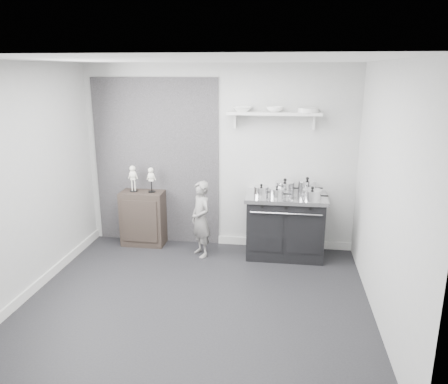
{
  "coord_description": "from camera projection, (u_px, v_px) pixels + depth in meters",
  "views": [
    {
      "loc": [
        0.95,
        -4.47,
        2.6
      ],
      "look_at": [
        0.2,
        0.95,
        1.07
      ],
      "focal_mm": 35.0,
      "sensor_mm": 36.0,
      "label": 1
    }
  ],
  "objects": [
    {
      "name": "ground",
      "position": [
        196.0,
        301.0,
        5.09
      ],
      "size": [
        4.0,
        4.0,
        0.0
      ],
      "primitive_type": "plane",
      "color": "black",
      "rests_on": "ground"
    },
    {
      "name": "room_shell",
      "position": [
        188.0,
        160.0,
        4.8
      ],
      "size": [
        4.02,
        3.62,
        2.71
      ],
      "color": "#AEAEAB",
      "rests_on": "ground"
    },
    {
      "name": "wall_shelf",
      "position": [
        274.0,
        114.0,
        6.04
      ],
      "size": [
        1.3,
        0.26,
        0.24
      ],
      "color": "silver",
      "rests_on": "room_shell"
    },
    {
      "name": "stove",
      "position": [
        285.0,
        225.0,
        6.24
      ],
      "size": [
        1.13,
        0.7,
        0.91
      ],
      "color": "black",
      "rests_on": "ground"
    },
    {
      "name": "side_cabinet",
      "position": [
        144.0,
        218.0,
        6.67
      ],
      "size": [
        0.64,
        0.38,
        0.84
      ],
      "primitive_type": "cube",
      "color": "black",
      "rests_on": "ground"
    },
    {
      "name": "child",
      "position": [
        201.0,
        219.0,
        6.21
      ],
      "size": [
        0.46,
        0.48,
        1.1
      ],
      "primitive_type": "imported",
      "rotation": [
        0.0,
        0.0,
        -0.9
      ],
      "color": "slate",
      "rests_on": "ground"
    },
    {
      "name": "pot_front_left",
      "position": [
        261.0,
        191.0,
        6.05
      ],
      "size": [
        0.3,
        0.21,
        0.18
      ],
      "color": "silver",
      "rests_on": "stove"
    },
    {
      "name": "pot_back_left",
      "position": [
        285.0,
        187.0,
        6.21
      ],
      "size": [
        0.36,
        0.28,
        0.22
      ],
      "color": "silver",
      "rests_on": "stove"
    },
    {
      "name": "pot_back_right",
      "position": [
        307.0,
        187.0,
        6.15
      ],
      "size": [
        0.35,
        0.26,
        0.25
      ],
      "color": "silver",
      "rests_on": "stove"
    },
    {
      "name": "pot_front_right",
      "position": [
        312.0,
        195.0,
        5.86
      ],
      "size": [
        0.34,
        0.26,
        0.19
      ],
      "color": "silver",
      "rests_on": "stove"
    },
    {
      "name": "pot_front_center",
      "position": [
        277.0,
        193.0,
        5.98
      ],
      "size": [
        0.3,
        0.21,
        0.17
      ],
      "color": "silver",
      "rests_on": "stove"
    },
    {
      "name": "skeleton_full",
      "position": [
        133.0,
        177.0,
        6.51
      ],
      "size": [
        0.13,
        0.08,
        0.46
      ],
      "primitive_type": null,
      "color": "silver",
      "rests_on": "side_cabinet"
    },
    {
      "name": "skeleton_torso",
      "position": [
        151.0,
        178.0,
        6.47
      ],
      "size": [
        0.12,
        0.08,
        0.43
      ],
      "primitive_type": null,
      "color": "silver",
      "rests_on": "side_cabinet"
    },
    {
      "name": "bowl_large",
      "position": [
        242.0,
        109.0,
        6.08
      ],
      "size": [
        0.28,
        0.28,
        0.07
      ],
      "primitive_type": "imported",
      "color": "white",
      "rests_on": "wall_shelf"
    },
    {
      "name": "bowl_small",
      "position": [
        275.0,
        109.0,
        6.02
      ],
      "size": [
        0.23,
        0.23,
        0.07
      ],
      "primitive_type": "imported",
      "color": "white",
      "rests_on": "wall_shelf"
    },
    {
      "name": "plate_stack",
      "position": [
        308.0,
        110.0,
        5.96
      ],
      "size": [
        0.28,
        0.28,
        0.06
      ],
      "primitive_type": "cylinder",
      "color": "silver",
      "rests_on": "wall_shelf"
    }
  ]
}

